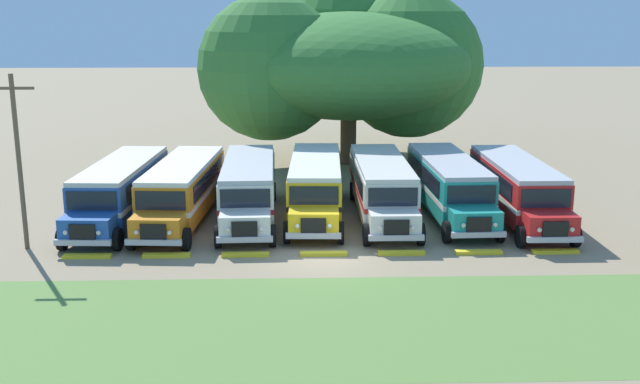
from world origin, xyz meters
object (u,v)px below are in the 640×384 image
Objects in this scene: parked_bus_slot_5 at (449,183)px; parked_bus_slot_6 at (517,186)px; parked_bus_slot_2 at (249,186)px; utility_pole at (19,158)px; broad_shade_tree at (348,61)px; parked_bus_slot_0 at (121,188)px; parked_bus_slot_1 at (183,188)px; parked_bus_slot_3 at (315,184)px; parked_bus_slot_4 at (382,185)px.

parked_bus_slot_5 is 1.00× the size of parked_bus_slot_6.
parked_bus_slot_2 and parked_bus_slot_5 have the same top height.
parked_bus_slot_6 is 23.25m from utility_pole.
parked_bus_slot_5 is at bearing -73.62° from broad_shade_tree.
parked_bus_slot_6 is at bearing 92.79° from parked_bus_slot_0.
utility_pole reaches higher than parked_bus_slot_1.
parked_bus_slot_2 is (3.23, 0.29, 0.00)m from parked_bus_slot_1.
parked_bus_slot_2 is 0.57× the size of broad_shade_tree.
parked_bus_slot_2 is 1.00× the size of parked_bus_slot_3.
utility_pole is (-12.70, -5.21, 2.45)m from parked_bus_slot_3.
parked_bus_slot_1 and parked_bus_slot_4 have the same top height.
parked_bus_slot_6 is at bearing 86.61° from parked_bus_slot_2.
parked_bus_slot_0 is 19.83m from broad_shade_tree.
parked_bus_slot_2 is at bearing -112.23° from broad_shade_tree.
parked_bus_slot_1 is 1.01× the size of parked_bus_slot_6.
parked_bus_slot_1 is 7.99m from utility_pole.
parked_bus_slot_4 is at bearing 94.56° from parked_bus_slot_0.
parked_bus_slot_3 is at bearing 97.29° from parked_bus_slot_0.
parked_bus_slot_4 is 0.57× the size of broad_shade_tree.
parked_bus_slot_4 is at bearing 85.66° from parked_bus_slot_3.
parked_bus_slot_1 is at bearing -90.55° from parked_bus_slot_6.
broad_shade_tree is at bearing 51.57° from utility_pole.
parked_bus_slot_6 is at bearing -63.63° from broad_shade_tree.
parked_bus_slot_3 is at bearing -100.47° from broad_shade_tree.
parked_bus_slot_1 is at bearing -121.75° from broad_shade_tree.
broad_shade_tree is (12.19, 14.73, 5.23)m from parked_bus_slot_0.
parked_bus_slot_1 is 9.88m from parked_bus_slot_4.
utility_pole reaches higher than parked_bus_slot_5.
parked_bus_slot_0 is 6.03m from utility_pole.
parked_bus_slot_0 is at bearing 55.69° from utility_pole.
parked_bus_slot_4 is 16.90m from utility_pole.
parked_bus_slot_0 and parked_bus_slot_6 have the same top height.
parked_bus_slot_5 is (16.35, 0.60, 0.00)m from parked_bus_slot_0.
utility_pole reaches higher than parked_bus_slot_0.
parked_bus_slot_4 is at bearing -86.35° from parked_bus_slot_5.
parked_bus_slot_0 is 0.57× the size of broad_shade_tree.
parked_bus_slot_0 is 1.45× the size of utility_pole.
parked_bus_slot_2 is 10.09m from parked_bus_slot_5.
parked_bus_slot_3 is 6.76m from parked_bus_slot_5.
parked_bus_slot_1 is 3.24m from parked_bus_slot_2.
broad_shade_tree is at bearing 143.77° from parked_bus_slot_0.
parked_bus_slot_3 is (6.56, 0.73, 0.00)m from parked_bus_slot_1.
broad_shade_tree is at bearing 156.20° from parked_bus_slot_2.
parked_bus_slot_1 is 13.33m from parked_bus_slot_5.
parked_bus_slot_6 is 1.44× the size of utility_pole.
parked_bus_slot_0 and parked_bus_slot_3 have the same top height.
parked_bus_slot_4 is (6.65, 0.04, 0.00)m from parked_bus_slot_2.
parked_bus_slot_6 is 17.47m from broad_shade_tree.
parked_bus_slot_5 and parked_bus_slot_6 have the same top height.
parked_bus_slot_0 is at bearing -83.73° from parked_bus_slot_3.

